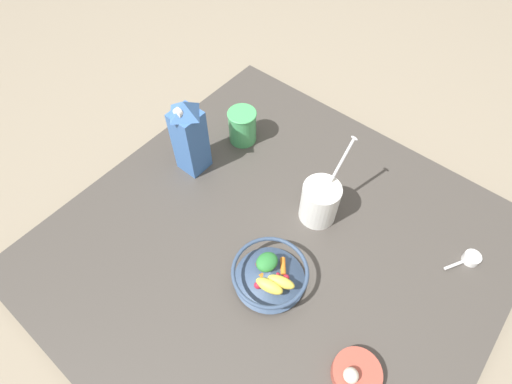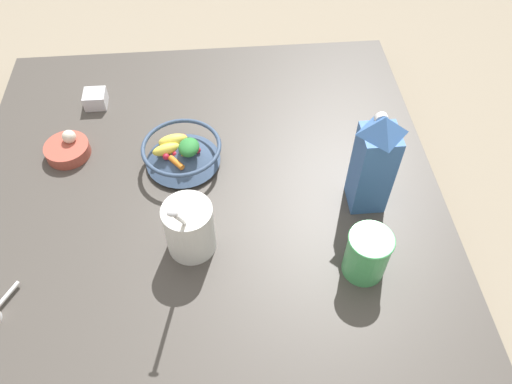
# 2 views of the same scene
# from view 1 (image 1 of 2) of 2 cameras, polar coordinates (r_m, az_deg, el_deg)

# --- Properties ---
(ground_plane) EXTENTS (6.00, 6.00, 0.00)m
(ground_plane) POSITION_cam_1_polar(r_m,az_deg,el_deg) (1.11, 2.59, -8.90)
(ground_plane) COLOR gray
(countertop) EXTENTS (1.08, 1.08, 0.05)m
(countertop) POSITION_cam_1_polar(r_m,az_deg,el_deg) (1.09, 2.63, -8.34)
(countertop) COLOR #47423D
(countertop) RESTS_ON ground_plane
(fruit_bowl) EXTENTS (0.19, 0.19, 0.08)m
(fruit_bowl) POSITION_cam_1_polar(r_m,az_deg,el_deg) (0.99, 2.01, -11.74)
(fruit_bowl) COLOR #384C6B
(fruit_bowl) RESTS_ON countertop
(milk_carton) EXTENTS (0.08, 0.08, 0.25)m
(milk_carton) POSITION_cam_1_polar(r_m,az_deg,el_deg) (1.14, -9.51, 7.89)
(milk_carton) COLOR #3D6BB2
(milk_carton) RESTS_ON countertop
(yogurt_tub) EXTENTS (0.10, 0.15, 0.25)m
(yogurt_tub) POSITION_cam_1_polar(r_m,az_deg,el_deg) (1.07, 9.13, -1.21)
(yogurt_tub) COLOR white
(yogurt_tub) RESTS_ON countertop
(drinking_cup) EXTENTS (0.09, 0.09, 0.11)m
(drinking_cup) POSITION_cam_1_polar(r_m,az_deg,el_deg) (1.25, -1.96, 9.46)
(drinking_cup) COLOR #4CB266
(drinking_cup) RESTS_ON countertop
(measuring_scoop) EXTENTS (0.07, 0.09, 0.02)m
(measuring_scoop) POSITION_cam_1_polar(r_m,az_deg,el_deg) (1.17, 28.27, -8.39)
(measuring_scoop) COLOR white
(measuring_scoop) RESTS_ON countertop
(garlic_bowl) EXTENTS (0.11, 0.11, 0.06)m
(garlic_bowl) POSITION_cam_1_polar(r_m,az_deg,el_deg) (0.97, 14.08, -23.89)
(garlic_bowl) COLOR #B24C3D
(garlic_bowl) RESTS_ON countertop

